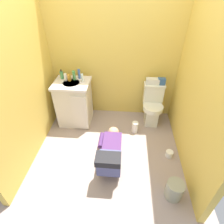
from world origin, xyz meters
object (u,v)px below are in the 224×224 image
object	(u,v)px
paper_towel_roll	(135,127)
bottle_white	(65,77)
tissue_box	(153,81)
faucet	(73,76)
bottle_amber	(69,78)
trash_can	(174,190)
vanity_cabinet	(74,102)
bottle_clear	(82,78)
bottle_blue	(79,74)
person_plumber	(110,152)
toiletry_bag	(162,81)
toilet_paper_roll	(169,154)
bottle_green	(74,75)
toilet	(152,105)
soap_dispenser	(62,75)

from	to	relation	value
paper_towel_roll	bottle_white	bearing A→B (deg)	167.01
tissue_box	faucet	bearing A→B (deg)	-178.06
bottle_amber	trash_can	distance (m)	2.28
vanity_cabinet	bottle_clear	world-z (taller)	bottle_clear
bottle_blue	paper_towel_roll	distance (m)	1.34
faucet	bottle_white	bearing A→B (deg)	-141.89
bottle_white	paper_towel_roll	world-z (taller)	bottle_white
person_plumber	bottle_amber	distance (m)	1.41
toiletry_bag	toilet_paper_roll	size ratio (longest dim) A/B	1.13
toiletry_bag	bottle_blue	xyz separation A→B (m)	(-1.41, -0.03, 0.10)
vanity_cabinet	bottle_green	bearing A→B (deg)	75.13
toilet	toilet_paper_roll	bearing A→B (deg)	-75.34
toilet	bottle_blue	size ratio (longest dim) A/B	4.52
toiletry_bag	bottle_clear	xyz separation A→B (m)	(-1.33, -0.13, 0.08)
trash_can	tissue_box	bearing A→B (deg)	97.42
person_plumber	soap_dispenser	xyz separation A→B (m)	(-0.92, 1.01, 0.71)
bottle_white	bottle_blue	xyz separation A→B (m)	(0.21, 0.10, 0.02)
toiletry_bag	bottle_clear	size ratio (longest dim) A/B	0.94
bottle_white	bottle_blue	distance (m)	0.23
tissue_box	soap_dispenser	world-z (taller)	soap_dispenser
bottle_amber	bottle_green	xyz separation A→B (m)	(0.07, 0.04, 0.02)
paper_towel_roll	person_plumber	bearing A→B (deg)	-119.20
toilet	vanity_cabinet	xyz separation A→B (m)	(-1.40, -0.10, 0.05)
bottle_green	bottle_clear	size ratio (longest dim) A/B	1.21
vanity_cabinet	bottle_green	distance (m)	0.49
tissue_box	toilet	bearing A→B (deg)	-63.57
toilet	bottle_green	distance (m)	1.47
toilet	toilet_paper_roll	distance (m)	0.92
bottle_green	bottle_blue	world-z (taller)	bottle_blue
bottle_white	bottle_green	bearing A→B (deg)	16.06
vanity_cabinet	trash_can	bearing A→B (deg)	-41.34
soap_dispenser	vanity_cabinet	bearing A→B (deg)	-33.10
person_plumber	soap_dispenser	bearing A→B (deg)	132.27
vanity_cabinet	person_plumber	world-z (taller)	vanity_cabinet
bottle_blue	trash_can	world-z (taller)	bottle_blue
faucet	soap_dispenser	distance (m)	0.19
toilet	soap_dispenser	xyz separation A→B (m)	(-1.60, 0.02, 0.52)
bottle_amber	bottle_white	bearing A→B (deg)	176.77
person_plumber	trash_can	world-z (taller)	person_plumber
bottle_amber	bottle_green	distance (m)	0.09
toiletry_bag	bottle_white	world-z (taller)	bottle_white
bottle_amber	bottle_green	world-z (taller)	bottle_green
toilet	person_plumber	world-z (taller)	toilet
bottle_amber	bottle_clear	world-z (taller)	bottle_clear
faucet	bottle_green	bearing A→B (deg)	-55.79
toiletry_bag	paper_towel_roll	distance (m)	0.91
bottle_white	faucet	bearing A→B (deg)	38.11
paper_towel_roll	toilet_paper_roll	distance (m)	0.73
bottle_white	bottle_amber	size ratio (longest dim) A/B	1.08
bottle_clear	paper_towel_roll	world-z (taller)	bottle_clear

